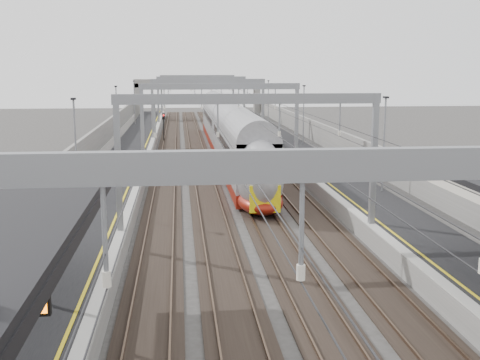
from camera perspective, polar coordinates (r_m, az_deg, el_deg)
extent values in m
cube|color=black|center=(52.73, -10.78, 1.32)|extent=(4.00, 120.00, 1.00)
cube|color=black|center=(53.74, 6.47, 1.61)|extent=(4.00, 120.00, 1.00)
cube|color=black|center=(52.61, -6.97, 0.90)|extent=(2.40, 140.00, 0.08)
cube|color=brown|center=(52.61, -7.75, 0.99)|extent=(0.07, 140.00, 0.14)
cube|color=brown|center=(52.58, -6.18, 1.02)|extent=(0.07, 140.00, 0.14)
cube|color=black|center=(52.63, -3.70, 0.96)|extent=(2.40, 140.00, 0.08)
cube|color=brown|center=(52.59, -4.49, 1.05)|extent=(0.07, 140.00, 0.14)
cube|color=brown|center=(52.64, -2.92, 1.07)|extent=(0.07, 140.00, 0.14)
cube|color=black|center=(52.82, -0.45, 1.02)|extent=(2.40, 140.00, 0.08)
cube|color=brown|center=(52.74, -1.23, 1.10)|extent=(0.07, 140.00, 0.14)
cube|color=brown|center=(52.88, 0.33, 1.13)|extent=(0.07, 140.00, 0.14)
cube|color=black|center=(53.18, 2.77, 1.07)|extent=(2.40, 140.00, 0.08)
cube|color=brown|center=(53.06, 2.01, 1.16)|extent=(0.07, 140.00, 0.14)
cube|color=brown|center=(53.28, 3.54, 1.18)|extent=(0.07, 140.00, 0.14)
cube|color=gray|center=(9.59, 14.79, 1.49)|extent=(13.00, 0.25, 0.50)
cube|color=gray|center=(29.36, -11.49, 1.53)|extent=(0.28, 0.28, 6.60)
cube|color=gray|center=(30.77, 12.57, 1.90)|extent=(0.28, 0.28, 6.60)
cube|color=gray|center=(29.09, 0.84, 7.70)|extent=(13.00, 0.25, 0.50)
cube|color=gray|center=(49.16, -9.25, 5.18)|extent=(0.28, 0.28, 6.60)
cube|color=gray|center=(50.01, 5.38, 5.36)|extent=(0.28, 0.28, 6.60)
cube|color=gray|center=(49.00, -1.89, 8.87)|extent=(13.00, 0.25, 0.50)
cube|color=gray|center=(69.07, -8.29, 6.72)|extent=(0.28, 0.28, 6.60)
cube|color=gray|center=(69.68, 2.19, 6.86)|extent=(0.28, 0.28, 6.60)
cube|color=gray|center=(68.96, -3.05, 9.35)|extent=(13.00, 0.25, 0.50)
cube|color=gray|center=(89.02, -7.76, 7.58)|extent=(0.28, 0.28, 6.60)
cube|color=gray|center=(89.50, 0.40, 7.69)|extent=(0.28, 0.28, 6.60)
cube|color=gray|center=(88.94, -3.69, 9.61)|extent=(13.00, 0.25, 0.50)
cube|color=gray|center=(107.00, -7.45, 8.07)|extent=(0.28, 0.28, 6.60)
cube|color=gray|center=(107.39, -0.65, 8.17)|extent=(0.28, 0.28, 6.60)
cube|color=gray|center=(106.92, -4.06, 9.77)|extent=(13.00, 0.25, 0.50)
cylinder|color=#262628|center=(56.97, -7.00, 7.17)|extent=(0.03, 140.00, 0.03)
cylinder|color=#262628|center=(56.99, -3.96, 7.22)|extent=(0.03, 140.00, 0.03)
cylinder|color=#262628|center=(57.16, -0.93, 7.26)|extent=(0.03, 140.00, 0.03)
cylinder|color=#262628|center=(57.50, 2.08, 7.27)|extent=(0.03, 140.00, 0.03)
cube|color=black|center=(12.11, -21.31, -10.76)|extent=(1.60, 0.15, 0.55)
cube|color=#FF6C05|center=(12.03, -21.41, -10.90)|extent=(1.50, 0.02, 0.42)
cube|color=slate|center=(106.95, -4.06, 9.15)|extent=(22.00, 2.20, 1.40)
cube|color=slate|center=(107.25, -9.70, 7.38)|extent=(1.00, 2.20, 6.20)
cube|color=slate|center=(107.91, 1.59, 7.54)|extent=(1.00, 2.20, 6.20)
cube|color=slate|center=(52.94, -14.28, 2.42)|extent=(0.30, 120.00, 3.20)
cube|color=slate|center=(54.35, 9.80, 2.80)|extent=(0.30, 120.00, 3.20)
cube|color=maroon|center=(49.16, -0.05, 1.00)|extent=(2.87, 24.49, 0.85)
cube|color=gray|center=(48.87, -0.05, 3.34)|extent=(2.87, 24.49, 3.19)
cube|color=black|center=(40.86, 1.15, -1.46)|extent=(2.13, 2.56, 0.53)
cube|color=maroon|center=(73.77, -2.00, 4.20)|extent=(2.87, 24.49, 0.85)
cube|color=gray|center=(73.57, -2.01, 5.77)|extent=(2.87, 24.49, 3.19)
cube|color=black|center=(65.32, -1.49, 3.08)|extent=(2.13, 2.56, 0.53)
ellipsoid|color=gray|center=(36.68, 1.90, 0.40)|extent=(2.87, 5.54, 4.47)
cube|color=yellow|center=(34.65, 2.40, -1.83)|extent=(1.81, 0.12, 1.60)
cube|color=black|center=(34.81, 2.30, 0.91)|extent=(1.70, 0.61, 1.00)
cylinder|color=black|center=(73.21, -7.24, 4.76)|extent=(0.12, 0.12, 3.00)
cube|color=black|center=(73.07, -7.27, 6.01)|extent=(0.32, 0.22, 0.75)
sphere|color=red|center=(72.93, -7.28, 6.12)|extent=(0.16, 0.16, 0.16)
cylinder|color=black|center=(78.56, -1.00, 5.24)|extent=(0.12, 0.12, 3.00)
cube|color=black|center=(78.43, -1.00, 6.40)|extent=(0.32, 0.22, 0.75)
sphere|color=red|center=(78.29, -0.99, 6.50)|extent=(0.16, 0.16, 0.16)
cylinder|color=black|center=(76.03, 0.84, 5.06)|extent=(0.12, 0.12, 3.00)
cube|color=black|center=(75.90, 0.84, 6.26)|extent=(0.32, 0.22, 0.75)
sphere|color=#0CE526|center=(75.76, 0.85, 6.37)|extent=(0.16, 0.16, 0.16)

